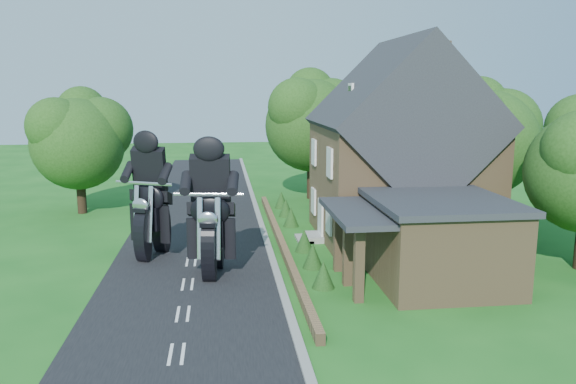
{
  "coord_description": "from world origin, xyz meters",
  "views": [
    {
      "loc": [
        1.4,
        -21.61,
        7.7
      ],
      "look_at": [
        4.6,
        4.64,
        2.8
      ],
      "focal_mm": 35.0,
      "sensor_mm": 36.0,
      "label": 1
    }
  ],
  "objects": [
    {
      "name": "shrub_e",
      "position": [
        5.3,
        11.5,
        0.55
      ],
      "size": [
        0.9,
        0.9,
        1.1
      ],
      "primitive_type": "cone",
      "color": "#163A12",
      "rests_on": "ground"
    },
    {
      "name": "shrub_b",
      "position": [
        5.3,
        1.5,
        0.55
      ],
      "size": [
        0.9,
        0.9,
        1.1
      ],
      "primitive_type": "cone",
      "color": "#163A12",
      "rests_on": "ground"
    },
    {
      "name": "kerb",
      "position": [
        3.65,
        0.0,
        0.06
      ],
      "size": [
        0.3,
        80.0,
        0.12
      ],
      "primitive_type": "cube",
      "color": "gray",
      "rests_on": "ground"
    },
    {
      "name": "tree_far_road",
      "position": [
        -6.86,
        14.11,
        4.84
      ],
      "size": [
        6.08,
        5.6,
        7.84
      ],
      "color": "black",
      "rests_on": "ground"
    },
    {
      "name": "road",
      "position": [
        0.0,
        0.0,
        0.01
      ],
      "size": [
        7.0,
        80.0,
        0.02
      ],
      "primitive_type": "cube",
      "color": "black",
      "rests_on": "ground"
    },
    {
      "name": "tree_behind_house",
      "position": [
        14.18,
        16.14,
        6.23
      ],
      "size": [
        7.81,
        7.2,
        10.08
      ],
      "color": "black",
      "rests_on": "ground"
    },
    {
      "name": "shrub_c",
      "position": [
        5.3,
        4.0,
        0.55
      ],
      "size": [
        0.9,
        0.9,
        1.1
      ],
      "primitive_type": "cone",
      "color": "#163A12",
      "rests_on": "ground"
    },
    {
      "name": "shrub_f",
      "position": [
        5.3,
        14.0,
        0.55
      ],
      "size": [
        0.9,
        0.9,
        1.1
      ],
      "primitive_type": "cone",
      "color": "#163A12",
      "rests_on": "ground"
    },
    {
      "name": "shrub_a",
      "position": [
        5.3,
        -1.0,
        0.55
      ],
      "size": [
        0.9,
        0.9,
        1.1
      ],
      "primitive_type": "cone",
      "color": "#163A12",
      "rests_on": "ground"
    },
    {
      "name": "ground",
      "position": [
        0.0,
        0.0,
        0.0
      ],
      "size": [
        120.0,
        120.0,
        0.0
      ],
      "primitive_type": "plane",
      "color": "#195919",
      "rests_on": "ground"
    },
    {
      "name": "garden_wall",
      "position": [
        4.3,
        5.0,
        0.2
      ],
      "size": [
        0.3,
        22.0,
        0.4
      ],
      "primitive_type": "cube",
      "color": "olive",
      "rests_on": "ground"
    },
    {
      "name": "motorcycle_follow",
      "position": [
        -1.78,
        3.96,
        0.88
      ],
      "size": [
        1.21,
        1.91,
        1.76
      ],
      "primitive_type": null,
      "rotation": [
        0.0,
        0.0,
        2.72
      ],
      "color": "black",
      "rests_on": "ground"
    },
    {
      "name": "tree_behind_left",
      "position": [
        8.16,
        17.13,
        5.73
      ],
      "size": [
        6.94,
        6.4,
        9.16
      ],
      "color": "black",
      "rests_on": "ground"
    },
    {
      "name": "tree_house_right",
      "position": [
        16.65,
        8.62,
        5.19
      ],
      "size": [
        6.51,
        6.0,
        8.4
      ],
      "color": "black",
      "rests_on": "ground"
    },
    {
      "name": "annex",
      "position": [
        9.87,
        -0.8,
        1.77
      ],
      "size": [
        7.05,
        5.94,
        3.44
      ],
      "color": "olive",
      "rests_on": "ground"
    },
    {
      "name": "house",
      "position": [
        10.49,
        6.0,
        4.34
      ],
      "size": [
        9.54,
        8.64,
        10.24
      ],
      "color": "olive",
      "rests_on": "ground"
    },
    {
      "name": "motorcycle_lead",
      "position": [
        0.98,
        1.02,
        0.87
      ],
      "size": [
        0.74,
        1.92,
        1.74
      ],
      "primitive_type": null,
      "rotation": [
        0.0,
        0.0,
        2.99
      ],
      "color": "black",
      "rests_on": "ground"
    },
    {
      "name": "shrub_d",
      "position": [
        5.3,
        9.0,
        0.55
      ],
      "size": [
        0.9,
        0.9,
        1.1
      ],
      "primitive_type": "cone",
      "color": "#163A12",
      "rests_on": "ground"
    }
  ]
}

